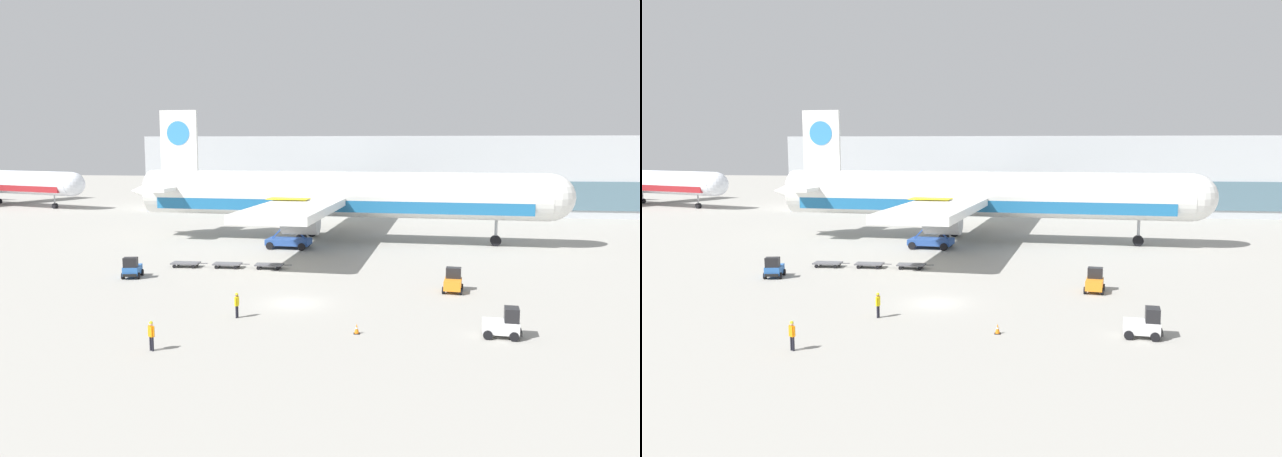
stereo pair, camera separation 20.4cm
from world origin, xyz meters
TOP-DOWN VIEW (x-y plane):
  - ground_plane at (0.00, 0.00)m, footprint 400.00×400.00m
  - terminal_building at (5.12, 72.48)m, footprint 90.00×18.20m
  - airplane_main at (-1.06, 32.88)m, footprint 58.10×48.41m
  - scissor_lift_loader at (-5.54, 26.23)m, footprint 5.38×3.66m
  - baggage_tug_foreground at (12.58, 5.83)m, footprint 1.90×2.61m
  - baggage_tug_mid at (-16.84, 7.40)m, footprint 2.07×2.68m
  - baggage_tug_far at (14.95, -6.66)m, footprint 2.57×1.83m
  - baggage_dolly_lead at (-13.66, 13.03)m, footprint 3.72×1.58m
  - baggage_dolly_second at (-9.32, 13.23)m, footprint 3.72×1.58m
  - baggage_dolly_third at (-5.02, 13.35)m, footprint 3.72×1.58m
  - ground_crew_near at (-3.33, -4.57)m, footprint 0.26×0.57m
  - ground_crew_far at (-6.43, -12.39)m, footprint 0.50×0.37m
  - traffic_cone_near at (5.52, -7.21)m, footprint 0.40×0.40m

SIDE VIEW (x-z plane):
  - ground_plane at x=0.00m, z-range 0.00..0.00m
  - traffic_cone_near at x=5.52m, z-range -0.01..0.67m
  - baggage_dolly_lead at x=-13.66m, z-range 0.15..0.63m
  - baggage_dolly_second at x=-9.32m, z-range 0.15..0.63m
  - baggage_dolly_third at x=-5.02m, z-range 0.15..0.63m
  - baggage_tug_foreground at x=12.58m, z-range -0.12..1.88m
  - baggage_tug_mid at x=-16.84m, z-range -0.12..1.88m
  - baggage_tug_far at x=14.95m, z-range -0.12..1.88m
  - ground_crew_near at x=-3.33m, z-range 0.17..2.01m
  - ground_crew_far at x=-6.43m, z-range 0.17..2.01m
  - scissor_lift_loader at x=-5.54m, z-range -0.76..5.26m
  - airplane_main at x=-1.06m, z-range -2.66..14.34m
  - terminal_building at x=5.12m, z-range -0.01..13.99m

